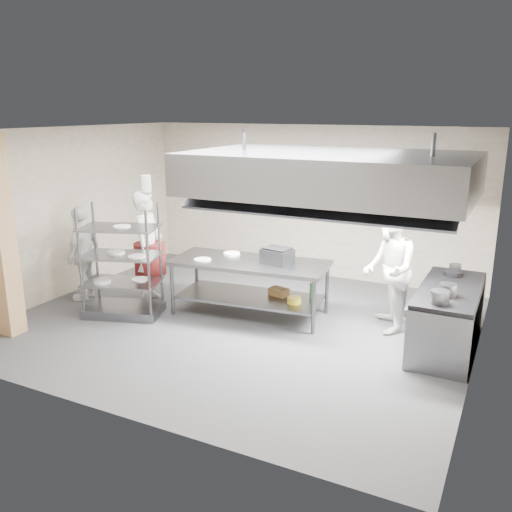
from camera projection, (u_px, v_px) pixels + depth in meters
The scene contains 23 objects.
floor at pixel (239, 322), 8.66m from camera, with size 7.00×7.00×0.00m, color #313134.
ceiling at pixel (238, 130), 7.86m from camera, with size 7.00×7.00×0.00m, color silver.
wall_back at pixel (309, 201), 10.85m from camera, with size 7.00×7.00×0.00m, color gray.
wall_left at pixel (68, 212), 9.76m from camera, with size 6.00×6.00×0.00m, color gray.
wall_right at pixel (485, 258), 6.75m from camera, with size 6.00×6.00×0.00m, color gray.
column at pixel (1, 237), 7.87m from camera, with size 0.30×0.30×3.00m, color #AA8157.
exhaust_hood at pixel (330, 173), 7.81m from camera, with size 4.00×2.50×0.60m, color gray.
hood_strip_a at pixel (273, 191), 8.28m from camera, with size 1.60×0.12×0.04m, color white.
hood_strip_b at pixel (391, 200), 7.50m from camera, with size 1.60×0.12×0.04m, color white.
wall_shelf at pixel (398, 210), 9.94m from camera, with size 1.50×0.28×0.04m, color gray.
island at pixel (250, 288), 8.91m from camera, with size 2.55×1.06×0.91m, color slate, non-canonical shape.
island_worktop at pixel (250, 263), 8.79m from camera, with size 2.55×1.06×0.06m, color gray.
island_undershelf at pixel (250, 296), 8.95m from camera, with size 2.34×0.95×0.04m, color slate.
pass_rack at pixel (121, 261), 8.76m from camera, with size 1.22×0.71×1.83m, color slate, non-canonical shape.
cooking_range at pixel (447, 320), 7.65m from camera, with size 0.80×2.00×0.84m, color gray.
range_top at pixel (451, 289), 7.53m from camera, with size 0.78×1.96×0.06m, color black.
chef_head at pixel (148, 247), 9.40m from camera, with size 0.71×0.47×1.96m, color silver.
chef_line at pixel (389, 269), 8.13m from camera, with size 0.94×0.73×1.93m, color white.
chef_plating at pixel (83, 253), 9.54m from camera, with size 0.98×0.41×1.68m, color white.
griddle at pixel (277, 256), 8.66m from camera, with size 0.46×0.36×0.23m, color slate.
wicker_basket at pixel (279, 292), 8.92m from camera, with size 0.30×0.20×0.13m, color olive.
stockpot at pixel (448, 290), 7.19m from camera, with size 0.23×0.23×0.16m, color gray.
plate_stack at pixel (123, 281), 8.84m from camera, with size 0.28×0.28×0.05m, color silver.
Camera 1 is at (3.84, -7.10, 3.31)m, focal length 38.00 mm.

